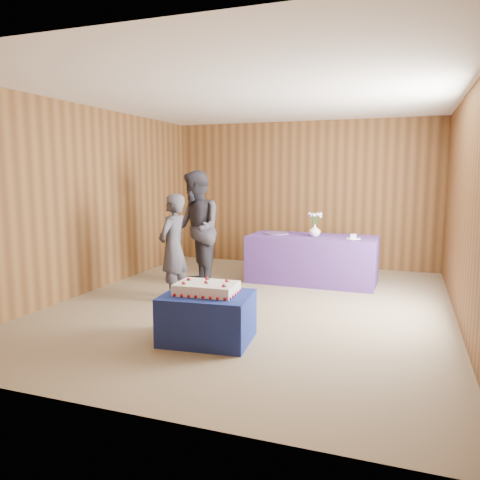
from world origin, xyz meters
The scene contains 13 objects.
ground centered at (0.00, 0.00, 0.00)m, with size 6.00×6.00×0.00m, color #86765C.
room_shell centered at (0.00, 0.00, 1.80)m, with size 5.04×6.04×2.72m.
cake_table centered at (-0.03, -1.42, 0.25)m, with size 0.90×0.70×0.50m, color navy.
serving_table centered at (0.48, 1.60, 0.38)m, with size 2.00×0.90×0.75m, color #592F82.
sheet_cake centered at (-0.04, -1.40, 0.56)m, with size 0.67×0.47×0.15m.
vase centered at (0.52, 1.57, 0.84)m, with size 0.18×0.18×0.19m, color white.
flower_spray centered at (0.52, 1.57, 1.09)m, with size 0.23×0.23×0.18m.
platter centered at (-0.13, 1.66, 0.76)m, with size 0.40×0.40×0.02m, color #674B96.
plate centered at (1.13, 1.47, 0.76)m, with size 0.22×0.22×0.01m, color white.
cake_slice centered at (1.13, 1.47, 0.80)m, with size 0.08×0.07×0.09m.
knife centered at (1.19, 1.30, 0.75)m, with size 0.26×0.02×0.00m, color #B7B7BC.
guest_left centered at (-1.12, -0.08, 0.73)m, with size 0.53×0.35×1.46m, color #393842.
guest_right centered at (-1.14, 0.70, 0.89)m, with size 0.87×0.68×1.79m, color #302F38.
Camera 1 is at (1.87, -5.73, 1.73)m, focal length 35.00 mm.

